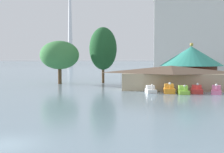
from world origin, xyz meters
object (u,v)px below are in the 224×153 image
Objects in this scene: background_building_block at (201,34)px; pedal_boat_orange at (169,89)px; pedal_boat_pink at (216,91)px; pedal_boat_red at (197,90)px; green_roof_pavilion at (191,64)px; pedal_boat_lime at (183,91)px; boathouse at (171,77)px; shoreline_tree_mid at (103,49)px; shoreline_tree_tall_left at (60,55)px; pedal_boat_white at (151,90)px.

pedal_boat_orange is at bearing -102.69° from background_building_block.
background_building_block is at bearing -174.97° from pedal_boat_pink.
pedal_boat_orange is 0.83× the size of pedal_boat_red.
pedal_boat_orange is 7.03m from pedal_boat_pink.
green_roof_pavilion is at bearing -100.63° from background_building_block.
boathouse reaches higher than pedal_boat_lime.
background_building_block is at bearing 79.37° from green_roof_pavilion.
pedal_boat_red is 6.64m from boathouse.
pedal_boat_pink is 14.27m from green_roof_pavilion.
pedal_boat_pink is 66.46m from background_building_block.
pedal_boat_orange reaches higher than pedal_boat_lime.
shoreline_tree_mid is (-14.05, 11.88, 5.42)m from boathouse.
shoreline_tree_tall_left is (-22.20, 14.26, 5.54)m from pedal_boat_orange.
green_roof_pavilion reaches higher than pedal_boat_lime.
shoreline_tree_tall_left reaches higher than boathouse.
pedal_boat_white is 24.48m from shoreline_tree_tall_left.
pedal_boat_pink is at bearing -96.63° from background_building_block.
pedal_boat_red is at bearing -44.26° from shoreline_tree_mid.
boathouse is (-1.42, 6.72, 1.68)m from pedal_boat_lime.
pedal_boat_orange reaches higher than pedal_boat_pink.
shoreline_tree_mid is at bearing -145.21° from pedal_boat_lime.
pedal_boat_lime is 0.07× the size of background_building_block.
pedal_boat_orange is 6.17m from boathouse.
pedal_boat_orange is 0.19× the size of green_roof_pavilion.
pedal_boat_pink is at bearing -81.37° from green_roof_pavilion.
shoreline_tree_mid is at bearing 139.80° from boathouse.
boathouse is 61.49m from background_building_block.
pedal_boat_pink reaches higher than pedal_boat_lime.
green_roof_pavilion is 1.01× the size of shoreline_tree_mid.
shoreline_tree_tall_left is at bearing -126.80° from pedal_boat_lime.
shoreline_tree_tall_left is at bearing -126.13° from background_building_block.
shoreline_tree_mid is (-13.43, 17.80, 7.01)m from pedal_boat_orange.
pedal_boat_red is at bearing -99.15° from background_building_block.
pedal_boat_pink is at bearing 94.08° from pedal_boat_lime.
pedal_boat_lime is at bearing -54.42° from pedal_boat_red.
shoreline_tree_tall_left is 0.75× the size of shoreline_tree_mid.
shoreline_tree_mid reaches higher than pedal_boat_red.
shoreline_tree_tall_left is (-29.23, 14.25, 5.61)m from pedal_boat_pink.
pedal_boat_lime is at bearing -78.11° from boathouse.
pedal_boat_lime is 5.06m from pedal_boat_pink.
pedal_boat_orange is at bearing -32.71° from shoreline_tree_tall_left.
shoreline_tree_tall_left is at bearing -104.34° from pedal_boat_pink.
background_building_block is (10.31, 63.98, 13.82)m from pedal_boat_red.
pedal_boat_lime is at bearing 66.60° from pedal_boat_orange.
pedal_boat_white is at bearing -84.96° from pedal_boat_red.
pedal_boat_white is 21.61m from shoreline_tree_mid.
pedal_boat_red is (7.08, 0.24, 0.06)m from pedal_boat_white.
pedal_boat_red is (2.19, 1.39, 0.02)m from pedal_boat_lime.
pedal_boat_pink is 0.23× the size of shoreline_tree_mid.
pedal_boat_red is 66.26m from background_building_block.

